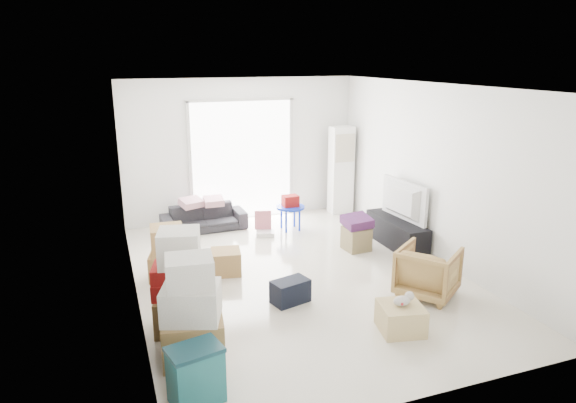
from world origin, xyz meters
The scene contains 21 objects.
room_shell centered at (0.00, 0.00, 1.35)m, with size 4.98×6.48×3.18m.
sliding_door centered at (0.00, 2.98, 1.24)m, with size 2.10×0.04×2.33m.
ac_tower centered at (1.95, 2.65, 0.88)m, with size 0.45×0.30×1.75m, color white.
tv_console centered at (2.00, 0.58, 0.23)m, with size 0.41×1.38×0.46m, color black.
television centered at (2.00, 0.58, 0.53)m, with size 1.13×0.65×0.15m, color black.
sofa centered at (-0.88, 2.50, 0.30)m, with size 1.52×0.44×0.60m, color #2B2A30.
pillow_left centered at (-1.09, 2.52, 0.66)m, with size 0.40×0.32×0.13m, color #C08C9F.
pillow_right centered at (-0.69, 2.49, 0.65)m, with size 0.32×0.25×0.11m, color #C08C9F.
armchair centered at (1.38, -1.18, 0.37)m, with size 0.72×0.67×0.74m, color tan.
storage_bins centered at (-1.90, -2.32, 0.28)m, with size 0.54×0.43×0.56m.
box_stack_a centered at (-1.80, -1.62, 0.51)m, with size 0.70×0.63×1.15m.
box_stack_b centered at (-1.80, -0.93, 0.52)m, with size 0.73×0.73×1.21m.
box_stack_c centered at (-1.77, 0.55, 0.38)m, with size 0.61×0.55×0.78m.
loose_box centered at (-0.96, 0.45, 0.18)m, with size 0.42×0.42×0.35m, color olive.
duffel_bag centered at (-0.40, -0.75, 0.15)m, with size 0.48×0.29×0.30m, color black.
ottoman centered at (1.28, 0.64, 0.19)m, with size 0.38×0.38×0.38m, color olive.
blanket centered at (1.28, 0.64, 0.45)m, with size 0.42×0.42×0.14m, color #552357.
kids_table centered at (0.61, 1.96, 0.46)m, with size 0.52×0.52×0.65m.
toy_walker centered at (0.08, 1.86, 0.12)m, with size 0.38×0.36×0.43m.
wood_crate centered at (0.55, -1.87, 0.16)m, with size 0.48×0.48×0.32m, color tan.
plush_bunny centered at (0.58, -1.86, 0.38)m, with size 0.28×0.16×0.14m.
Camera 1 is at (-2.51, -6.43, 3.08)m, focal length 32.00 mm.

